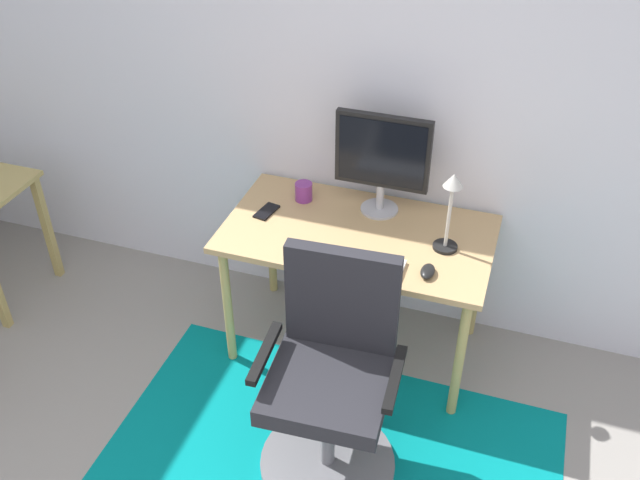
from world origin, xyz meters
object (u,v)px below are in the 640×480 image
(monitor, at_px, (382,156))
(keyboard, at_px, (354,261))
(coffee_cup, at_px, (304,192))
(office_chair, at_px, (331,393))
(desk, at_px, (357,245))
(computer_mouse, at_px, (428,271))
(desk_lamp, at_px, (451,202))
(cell_phone, at_px, (267,211))

(monitor, relative_size, keyboard, 1.15)
(monitor, height_order, keyboard, monitor)
(coffee_cup, xyz_separation_m, office_chair, (0.43, -0.88, -0.35))
(desk, xyz_separation_m, office_chair, (0.10, -0.71, -0.23))
(keyboard, bearing_deg, coffee_cup, 132.91)
(monitor, bearing_deg, office_chair, -86.71)
(computer_mouse, xyz_separation_m, office_chair, (-0.26, -0.50, -0.32))
(desk, bearing_deg, desk_lamp, -0.07)
(desk, bearing_deg, coffee_cup, 151.70)
(cell_phone, bearing_deg, desk_lamp, 9.78)
(keyboard, bearing_deg, monitor, 90.15)
(office_chair, bearing_deg, computer_mouse, 58.53)
(coffee_cup, bearing_deg, office_chair, -64.19)
(coffee_cup, bearing_deg, cell_phone, -128.73)
(desk, relative_size, cell_phone, 8.80)
(keyboard, distance_m, coffee_cup, 0.55)
(computer_mouse, xyz_separation_m, coffee_cup, (-0.69, 0.39, 0.03))
(computer_mouse, relative_size, office_chair, 0.10)
(monitor, bearing_deg, keyboard, -89.85)
(keyboard, bearing_deg, computer_mouse, 3.20)
(monitor, relative_size, desk_lamp, 1.31)
(keyboard, xyz_separation_m, coffee_cup, (-0.38, 0.40, 0.04))
(coffee_cup, bearing_deg, desk_lamp, -13.60)
(keyboard, height_order, coffee_cup, coffee_cup)
(keyboard, relative_size, computer_mouse, 4.13)
(monitor, distance_m, office_chair, 1.09)
(computer_mouse, distance_m, coffee_cup, 0.79)
(monitor, relative_size, office_chair, 0.49)
(coffee_cup, bearing_deg, computer_mouse, -29.20)
(desk_lamp, distance_m, office_chair, 0.94)
(keyboard, xyz_separation_m, computer_mouse, (0.32, 0.02, 0.01))
(desk_lamp, relative_size, office_chair, 0.37)
(computer_mouse, distance_m, desk_lamp, 0.31)
(desk, xyz_separation_m, computer_mouse, (0.37, -0.21, 0.09))
(cell_phone, relative_size, office_chair, 0.14)
(desk, relative_size, desk_lamp, 3.24)
(computer_mouse, bearing_deg, desk_lamp, 80.20)
(cell_phone, height_order, office_chair, office_chair)
(desk, distance_m, desk_lamp, 0.51)
(desk, distance_m, cell_phone, 0.46)
(monitor, bearing_deg, coffee_cup, -176.12)
(monitor, relative_size, cell_phone, 3.55)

